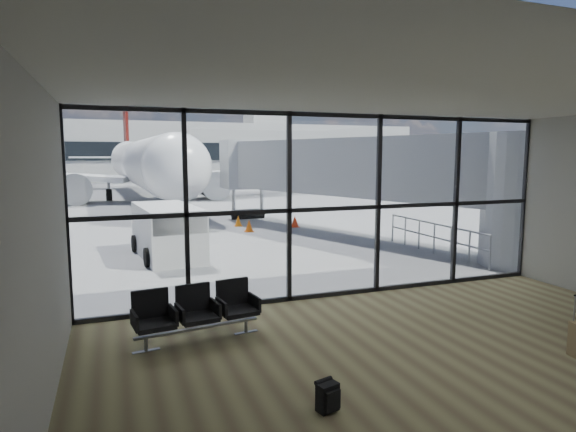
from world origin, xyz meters
TOP-DOWN VIEW (x-y plane):
  - ground at (0.00, 40.00)m, footprint 220.00×220.00m
  - lounge_shell at (0.00, -4.80)m, footprint 12.02×8.01m
  - glass_curtain_wall at (0.00, 0.00)m, footprint 12.10×0.12m
  - jet_bridge at (4.90, 7.07)m, footprint 8.00×16.50m
  - apron_railing at (5.60, 3.50)m, footprint 0.06×5.46m
  - far_terminal at (-0.59, 61.97)m, footprint 80.00×12.20m
  - tree_5 at (-15.00, 72.00)m, footprint 6.27×6.27m
  - seating_row at (-3.71, -1.69)m, footprint 2.36×0.96m
  - backpack at (-2.44, -4.92)m, footprint 0.33×0.32m
  - airliner at (-2.70, 30.03)m, footprint 31.05×35.97m
  - service_van at (-3.37, 6.16)m, footprint 2.31×4.24m
  - belt_loader at (-10.06, 20.21)m, footprint 1.77×3.95m
  - traffic_cone_a at (0.70, 12.45)m, footprint 0.37×0.37m
  - traffic_cone_b at (3.23, 11.20)m, footprint 0.40×0.40m
  - traffic_cone_c at (0.74, 10.59)m, footprint 0.40×0.40m

SIDE VIEW (x-z plane):
  - ground at x=0.00m, z-range 0.00..0.00m
  - backpack at x=-2.44m, z-range -0.01..0.43m
  - traffic_cone_a at x=0.70m, z-range -0.01..0.52m
  - traffic_cone_c at x=0.74m, z-range -0.01..0.55m
  - traffic_cone_b at x=3.23m, z-range -0.01..0.56m
  - seating_row at x=-3.71m, z-range 0.06..1.11m
  - belt_loader at x=-10.06m, z-range -0.29..1.48m
  - apron_railing at x=5.60m, z-range 0.16..1.27m
  - service_van at x=-3.37m, z-range 0.02..1.80m
  - glass_curtain_wall at x=0.00m, z-range 0.00..4.50m
  - lounge_shell at x=0.00m, z-range 0.40..4.91m
  - jet_bridge at x=4.90m, z-range 0.59..4.92m
  - airliner at x=-2.70m, z-range -1.81..7.45m
  - far_terminal at x=-0.59m, z-range -1.29..9.71m
  - tree_5 at x=-15.00m, z-range 1.36..10.39m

